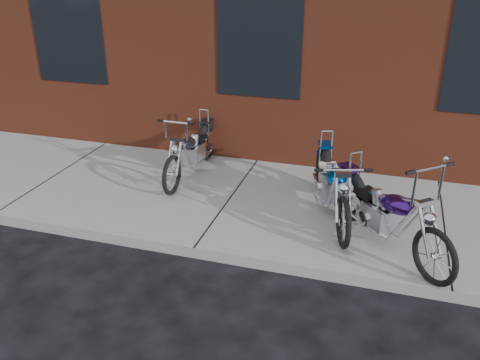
% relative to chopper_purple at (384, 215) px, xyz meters
% --- Properties ---
extents(ground, '(120.00, 120.00, 0.00)m').
position_rel_chopper_purple_xyz_m(ground, '(-2.20, -0.76, -0.57)').
color(ground, black).
rests_on(ground, ground).
extents(sidewalk, '(22.00, 3.00, 0.15)m').
position_rel_chopper_purple_xyz_m(sidewalk, '(-2.20, 0.74, -0.49)').
color(sidewalk, gray).
rests_on(sidewalk, ground).
extents(chopper_purple, '(1.58, 1.81, 1.29)m').
position_rel_chopper_purple_xyz_m(chopper_purple, '(0.00, 0.00, 0.00)').
color(chopper_purple, black).
rests_on(chopper_purple, sidewalk).
extents(chopper_blue, '(0.84, 2.20, 0.99)m').
position_rel_chopper_purple_xyz_m(chopper_blue, '(-0.72, 0.65, -0.01)').
color(chopper_blue, black).
rests_on(chopper_blue, sidewalk).
extents(chopper_third, '(0.52, 2.11, 1.07)m').
position_rel_chopper_purple_xyz_m(chopper_third, '(-3.08, 1.38, -0.03)').
color(chopper_third, black).
rests_on(chopper_third, sidewalk).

